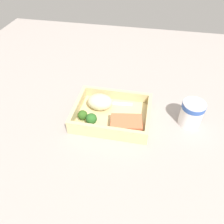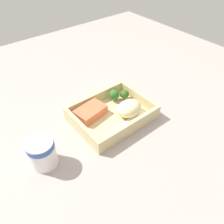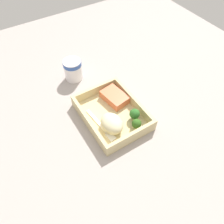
# 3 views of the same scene
# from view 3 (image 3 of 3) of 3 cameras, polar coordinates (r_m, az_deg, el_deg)

# --- Properties ---
(ground_plane) EXTENTS (1.60, 1.60, 0.02)m
(ground_plane) POSITION_cam_3_polar(r_m,az_deg,el_deg) (0.80, 0.00, -1.64)
(ground_plane) COLOR #9F948E
(takeout_tray) EXTENTS (0.26, 0.20, 0.01)m
(takeout_tray) POSITION_cam_3_polar(r_m,az_deg,el_deg) (0.79, 0.00, -0.95)
(takeout_tray) COLOR #CCB983
(takeout_tray) RESTS_ON ground_plane
(tray_rim) EXTENTS (0.26, 0.20, 0.04)m
(tray_rim) POSITION_cam_3_polar(r_m,az_deg,el_deg) (0.77, 0.00, 0.17)
(tray_rim) COLOR #CCB983
(tray_rim) RESTS_ON takeout_tray
(salmon_fillet) EXTENTS (0.11, 0.08, 0.03)m
(salmon_fillet) POSITION_cam_3_polar(r_m,az_deg,el_deg) (0.82, 0.69, 3.92)
(salmon_fillet) COLOR #DA6B43
(salmon_fillet) RESTS_ON takeout_tray
(mashed_potatoes) EXTENTS (0.09, 0.07, 0.05)m
(mashed_potatoes) POSITION_cam_3_polar(r_m,az_deg,el_deg) (0.73, -0.06, -3.02)
(mashed_potatoes) COLOR beige
(mashed_potatoes) RESTS_ON takeout_tray
(broccoli_floret_1) EXTENTS (0.03, 0.03, 0.04)m
(broccoli_floret_1) POSITION_cam_3_polar(r_m,az_deg,el_deg) (0.74, 6.43, -3.06)
(broccoli_floret_1) COLOR #819B51
(broccoli_floret_1) RESTS_ON takeout_tray
(broccoli_floret_2) EXTENTS (0.04, 0.04, 0.05)m
(broccoli_floret_2) POSITION_cam_3_polar(r_m,az_deg,el_deg) (0.76, 5.92, -0.53)
(broccoli_floret_2) COLOR #759A53
(broccoli_floret_2) RESTS_ON takeout_tray
(fork) EXTENTS (0.16, 0.03, 0.00)m
(fork) POSITION_cam_3_polar(r_m,az_deg,el_deg) (0.75, -2.67, -3.79)
(fork) COLOR white
(fork) RESTS_ON takeout_tray
(paper_cup) EXTENTS (0.07, 0.07, 0.09)m
(paper_cup) POSITION_cam_3_polar(r_m,az_deg,el_deg) (0.92, -10.16, 11.05)
(paper_cup) COLOR white
(paper_cup) RESTS_ON ground_plane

